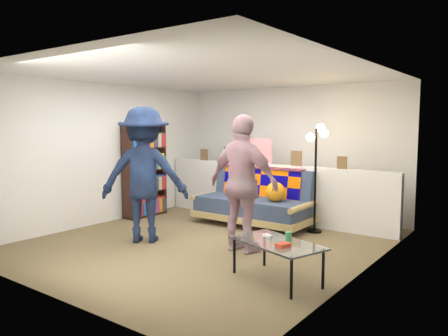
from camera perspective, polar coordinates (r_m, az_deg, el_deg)
name	(u,v)px	position (r m, az deg, el deg)	size (l,w,h in m)	color
ground	(208,242)	(6.44, -2.15, -9.63)	(5.00, 5.00, 0.00)	brown
room_shell	(227,127)	(6.58, 0.37, 5.44)	(4.60, 5.05, 2.45)	silver
half_wall_ledge	(271,192)	(7.79, 6.14, -3.19)	(4.45, 0.15, 1.00)	silver
ledge_decor	(260,154)	(7.81, 4.69, 1.84)	(2.97, 0.02, 0.45)	brown
futon_sofa	(255,201)	(7.45, 4.11, -4.36)	(2.01, 0.98, 0.86)	tan
bookshelf	(144,173)	(8.21, -10.35, -0.67)	(0.29, 0.86, 1.72)	black
coffee_table	(277,245)	(4.84, 6.97, -9.91)	(1.16, 0.86, 0.54)	black
floor_lamp	(317,156)	(6.98, 12.06, 1.58)	(0.39, 0.31, 1.71)	black
person_left	(144,175)	(6.42, -10.37, -0.88)	(1.26, 0.73, 1.95)	black
person_right	(243,184)	(5.80, 2.53, -2.06)	(1.08, 0.45, 1.84)	pink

